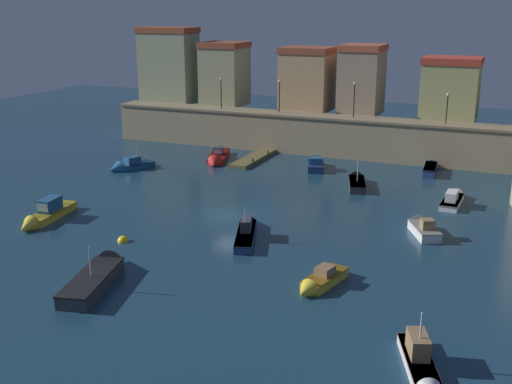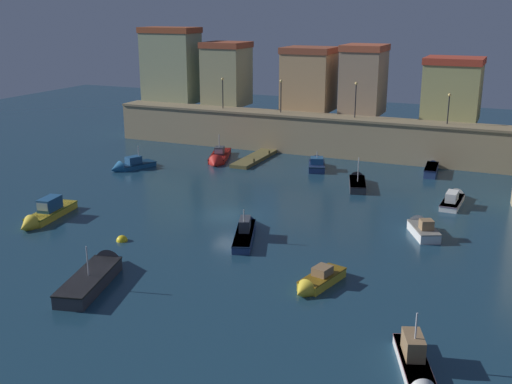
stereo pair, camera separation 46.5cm
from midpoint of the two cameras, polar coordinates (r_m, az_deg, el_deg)
ground_plane at (r=49.40m, az=-2.13°, el=-2.13°), size 131.50×131.50×0.00m
quay_wall at (r=70.04m, az=6.18°, el=5.22°), size 50.37×3.39×4.35m
old_town_backdrop at (r=73.43m, az=6.05°, el=10.27°), size 49.30×5.66×9.28m
pier_dock at (r=67.14m, az=0.05°, el=3.08°), size 1.91×8.35×0.70m
quay_lamp_0 at (r=73.80m, az=-2.87°, el=9.44°), size 0.32×0.32×3.58m
quay_lamp_1 at (r=70.89m, az=2.48°, el=9.19°), size 0.32×0.32×3.67m
quay_lamp_2 at (r=68.30m, az=9.28°, el=8.78°), size 0.32×0.32×3.79m
quay_lamp_3 at (r=66.67m, az=17.36°, el=7.72°), size 0.32×0.32×3.10m
moored_boat_0 at (r=44.99m, az=-0.67°, el=-3.46°), size 3.51×7.10×2.63m
moored_boat_1 at (r=38.87m, az=-13.99°, el=-7.25°), size 3.51×7.48×3.06m
moored_boat_2 at (r=66.82m, az=-3.27°, el=3.13°), size 3.92×7.36×3.27m
moored_boat_3 at (r=50.64m, az=-18.46°, el=-1.95°), size 2.39×6.75×2.00m
moored_boat_4 at (r=46.94m, az=15.10°, el=-3.16°), size 3.19×4.51×1.73m
moored_boat_5 at (r=64.09m, az=5.76°, el=2.59°), size 2.93×4.88×2.37m
moored_boat_6 at (r=55.01m, az=17.81°, el=-0.57°), size 1.59×5.65×1.67m
moored_boat_7 at (r=58.28m, az=9.43°, el=0.94°), size 2.88×5.75×3.20m
moored_boat_8 at (r=64.59m, az=-11.32°, el=2.36°), size 3.40×5.11×2.73m
moored_boat_10 at (r=64.40m, az=15.92°, el=2.08°), size 1.45×5.28×1.06m
moored_boat_11 at (r=37.09m, az=5.90°, el=-8.12°), size 2.28×4.64×1.41m
moored_boat_12 at (r=29.73m, az=14.84°, el=-15.14°), size 3.00×5.59×3.06m
mooring_buoy_0 at (r=45.01m, az=-11.82°, el=-4.38°), size 0.80×0.80×0.80m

